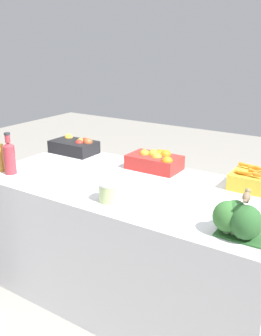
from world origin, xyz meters
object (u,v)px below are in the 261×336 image
object	(u,v)px
broccoli_pile	(237,219)
sparrow_bird	(247,196)
orange_crate	(155,161)
pickle_jar	(109,192)
juice_bottle_ruby	(9,157)
apple_crate	(75,146)

from	to	relation	value
broccoli_pile	sparrow_bird	bearing A→B (deg)	45.41
orange_crate	pickle_jar	world-z (taller)	orange_crate
orange_crate	pickle_jar	xyz separation A→B (m)	(0.06, -0.62, -0.00)
broccoli_pile	juice_bottle_ruby	size ratio (longest dim) A/B	0.87
broccoli_pile	juice_bottle_ruby	distance (m)	1.54
apple_crate	juice_bottle_ruby	distance (m)	0.62
pickle_jar	juice_bottle_ruby	bearing A→B (deg)	179.32
apple_crate	sparrow_bird	xyz separation A→B (m)	(1.53, -0.61, 0.14)
apple_crate	sparrow_bird	bearing A→B (deg)	-21.65
orange_crate	pickle_jar	distance (m)	0.62
sparrow_bird	broccoli_pile	bearing A→B (deg)	124.99
apple_crate	pickle_jar	bearing A→B (deg)	-38.28
juice_bottle_ruby	pickle_jar	distance (m)	0.82
juice_bottle_ruby	sparrow_bird	distance (m)	1.56
apple_crate	pickle_jar	size ratio (longest dim) A/B	2.94
apple_crate	orange_crate	world-z (taller)	same
apple_crate	orange_crate	bearing A→B (deg)	-0.34
orange_crate	pickle_jar	bearing A→B (deg)	-84.74
pickle_jar	apple_crate	bearing A→B (deg)	141.72
broccoli_pile	pickle_jar	world-z (taller)	broccoli_pile
sparrow_bird	apple_crate	bearing A→B (deg)	57.92
orange_crate	apple_crate	bearing A→B (deg)	179.66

